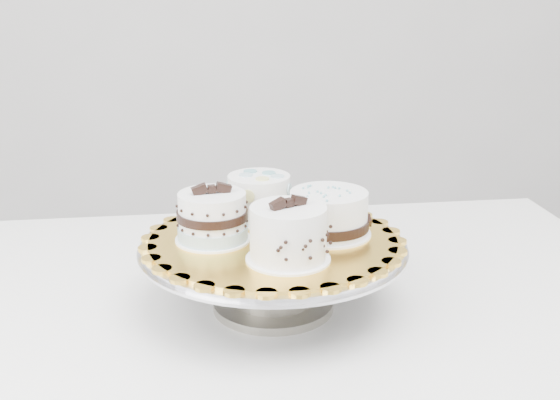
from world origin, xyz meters
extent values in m
cube|color=white|center=(0.10, 0.18, 0.73)|extent=(1.24, 0.86, 0.04)
cube|color=white|center=(0.66, 0.49, 0.36)|extent=(0.05, 0.05, 0.71)
cylinder|color=gray|center=(0.08, 0.13, 0.76)|extent=(0.18, 0.18, 0.01)
cylinder|color=gray|center=(0.08, 0.13, 0.80)|extent=(0.11, 0.11, 0.09)
cylinder|color=silver|center=(0.08, 0.13, 0.85)|extent=(0.37, 0.37, 0.01)
cylinder|color=silver|center=(0.08, 0.13, 0.84)|extent=(0.38, 0.38, 0.00)
cylinder|color=gold|center=(0.08, 0.13, 0.86)|extent=(0.39, 0.39, 0.01)
cylinder|color=white|center=(0.09, 0.05, 0.86)|extent=(0.11, 0.11, 0.00)
cylinder|color=white|center=(0.09, 0.05, 0.90)|extent=(0.13, 0.13, 0.07)
cylinder|color=white|center=(0.00, 0.14, 0.86)|extent=(0.11, 0.11, 0.00)
cylinder|color=white|center=(0.00, 0.14, 0.89)|extent=(0.10, 0.10, 0.07)
cylinder|color=#9ABAC3|center=(0.00, 0.14, 0.87)|extent=(0.10, 0.10, 0.02)
cylinder|color=black|center=(0.00, 0.14, 0.90)|extent=(0.10, 0.10, 0.01)
cylinder|color=white|center=(0.07, 0.22, 0.86)|extent=(0.11, 0.11, 0.00)
cylinder|color=white|center=(0.07, 0.22, 0.89)|extent=(0.11, 0.11, 0.07)
cylinder|color=white|center=(0.16, 0.13, 0.86)|extent=(0.12, 0.12, 0.00)
cylinder|color=white|center=(0.16, 0.13, 0.89)|extent=(0.12, 0.12, 0.06)
cylinder|color=black|center=(0.16, 0.13, 0.88)|extent=(0.12, 0.12, 0.01)
camera|label=1|loc=(-0.08, -0.78, 1.22)|focal=45.00mm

